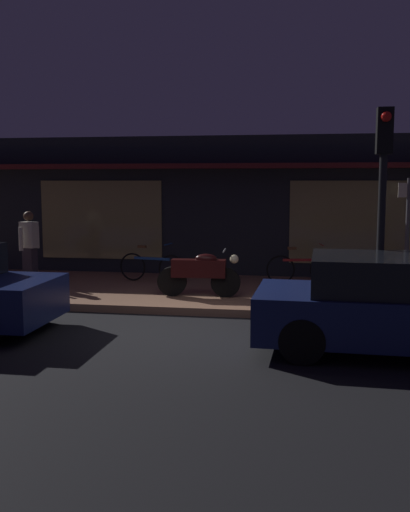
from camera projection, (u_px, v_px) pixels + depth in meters
The scene contains 10 objects.
ground_plane at pixel (185, 329), 10.02m from camera, with size 60.00×60.00×0.00m, color black.
sidewalk_slab at pixel (212, 292), 12.94m from camera, with size 18.00×4.00×0.15m, color #8C6047.
storefront_building at pixel (231, 207), 16.04m from camera, with size 18.00×3.30×3.60m.
motorcycle at pixel (200, 272), 12.04m from camera, with size 1.70×0.55×0.97m.
bicycle_parked at pixel (302, 268), 13.56m from camera, with size 1.64×0.45×0.91m.
bicycle_extra at pixel (152, 267), 13.82m from camera, with size 1.64×0.45×0.91m.
person_photographer at pixel (29, 246), 13.36m from camera, with size 0.43×0.61×1.67m.
sign_post at pixel (408, 228), 12.43m from camera, with size 0.44×0.09×2.40m.
traffic_light_pole at pixel (383, 182), 9.16m from camera, with size 0.24×0.33×3.60m.
parked_car_far at pixel (396, 306), 8.55m from camera, with size 4.15×1.88×1.42m.
Camera 1 is at (1.96, -9.59, 2.48)m, focal length 41.66 mm.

